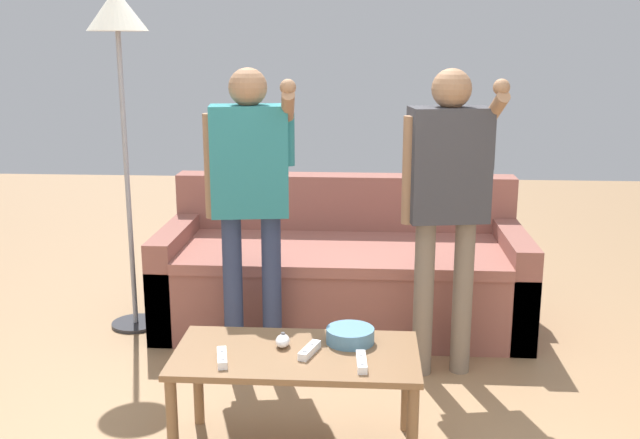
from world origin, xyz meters
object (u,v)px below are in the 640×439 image
Objects in this scene: game_remote_nunchuk at (283,341)px; game_remote_wand_near at (362,362)px; coffee_table at (296,366)px; game_remote_wand_far at (309,350)px; snack_bowl at (350,335)px; player_left at (250,183)px; floor_lamp at (118,39)px; couch at (342,273)px; game_remote_wand_spare at (222,358)px; player_right at (448,188)px.

game_remote_wand_near is at bearing -26.77° from game_remote_nunchuk.
game_remote_wand_far is (0.05, -0.01, 0.07)m from coffee_table.
snack_bowl is at bearing 38.92° from game_remote_wand_far.
coffee_table is 0.25m from snack_bowl.
player_left is (-0.31, 0.85, 0.57)m from coffee_table.
game_remote_nunchuk is at bearing 153.23° from game_remote_wand_near.
snack_bowl is at bearing -43.00° from floor_lamp.
couch is 1.39m from snack_bowl.
floor_lamp reaches higher than game_remote_wand_spare.
game_remote_wand_near is at bearing -0.30° from game_remote_wand_spare.
game_remote_nunchuk is 0.06× the size of player_left.
game_remote_nunchuk is 0.97m from player_left.
couch is 2.17× the size of coffee_table.
player_left reaches higher than snack_bowl.
player_right is at bearing 66.50° from game_remote_wand_near.
game_remote_wand_far is at bearing -67.43° from player_left.
game_remote_nunchuk reaches higher than game_remote_wand_spare.
game_remote_wand_far is 0.34m from game_remote_wand_spare.
snack_bowl is at bearing 24.21° from game_remote_wand_spare.
couch is 10.70× the size of snack_bowl.
game_remote_nunchuk is at bearing -97.43° from couch.
floor_lamp is 1.26× the size of player_left.
floor_lamp is 2.10m from game_remote_wand_far.
player_left is at bearing -124.32° from couch.
game_remote_wand_far reaches higher than coffee_table.
coffee_table is 0.29m from game_remote_wand_near.
player_left and player_right have the same top height.
floor_lamp is (-1.20, -0.18, 1.35)m from couch.
game_remote_wand_far is at bearing -141.08° from snack_bowl.
player_left is 1.00× the size of player_right.
player_right is at bearing -16.56° from floor_lamp.
game_remote_wand_far is (0.36, -0.87, -0.49)m from player_left.
couch is at bearing 85.06° from coffee_table.
player_right is 9.31× the size of game_remote_wand_near.
snack_bowl is at bearing -55.17° from player_left.
game_remote_wand_spare is (-0.48, -0.22, -0.01)m from snack_bowl.
player_left reaches higher than game_remote_wand_spare.
player_left is 9.31× the size of game_remote_wand_spare.
floor_lamp is 11.73× the size of game_remote_wand_near.
couch is 1.51m from game_remote_wand_far.
snack_bowl is at bearing -122.83° from player_right.
snack_bowl is 1.02m from player_left.
player_left reaches higher than game_remote_wand_far.
floor_lamp reaches higher than coffee_table.
game_remote_wand_far is at bearing -30.24° from game_remote_nunchuk.
player_right is (0.96, -0.06, 0.00)m from player_left.
game_remote_nunchuk is 0.54× the size of game_remote_wand_near.
player_left is 1.08m from game_remote_wand_spare.
coffee_table is 5.96× the size of game_remote_wand_spare.
floor_lamp is at bearing 163.44° from player_right.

